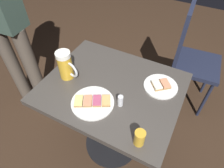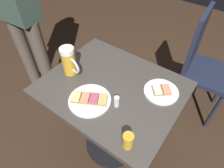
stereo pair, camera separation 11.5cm
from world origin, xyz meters
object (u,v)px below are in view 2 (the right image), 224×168
(plate_far, at_px, (161,91))
(cafe_chair, at_px, (202,63))
(salt_shaker, at_px, (117,102))
(beer_mug, at_px, (69,61))
(patron_standing, at_px, (15,4))
(beer_glass_small, at_px, (128,141))
(plate_near, at_px, (90,100))

(plate_far, xyz_separation_m, cafe_chair, (0.64, -0.09, -0.18))
(salt_shaker, bearing_deg, cafe_chair, -15.44)
(beer_mug, height_order, patron_standing, patron_standing)
(beer_mug, bearing_deg, salt_shaker, -97.16)
(beer_glass_small, bearing_deg, patron_standing, 74.49)
(salt_shaker, height_order, patron_standing, patron_standing)
(plate_near, bearing_deg, beer_mug, 66.13)
(plate_near, height_order, beer_mug, beer_mug)
(salt_shaker, bearing_deg, plate_far, -33.69)
(plate_near, xyz_separation_m, cafe_chair, (0.93, -0.38, -0.18))
(plate_near, height_order, plate_far, same)
(plate_near, relative_size, cafe_chair, 0.25)
(plate_far, relative_size, salt_shaker, 2.91)
(plate_far, bearing_deg, beer_mug, 108.70)
(patron_standing, bearing_deg, salt_shaker, -14.20)
(patron_standing, bearing_deg, beer_glass_small, -20.17)
(beer_mug, xyz_separation_m, patron_standing, (0.12, 0.63, 0.14))
(plate_far, relative_size, patron_standing, 0.12)
(plate_near, distance_m, beer_mug, 0.28)
(beer_mug, relative_size, salt_shaker, 2.65)
(cafe_chair, distance_m, patron_standing, 1.49)
(beer_mug, height_order, beer_glass_small, beer_mug)
(plate_near, bearing_deg, patron_standing, 75.24)
(beer_mug, bearing_deg, patron_standing, 79.03)
(cafe_chair, bearing_deg, patron_standing, -65.00)
(plate_far, bearing_deg, patron_standing, 92.93)
(beer_glass_small, bearing_deg, beer_mug, 69.59)
(plate_far, xyz_separation_m, salt_shaker, (-0.23, 0.15, 0.03))
(beer_glass_small, bearing_deg, plate_near, 72.41)
(plate_near, bearing_deg, beer_glass_small, -107.59)
(salt_shaker, bearing_deg, plate_near, 113.31)
(salt_shaker, distance_m, cafe_chair, 0.92)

